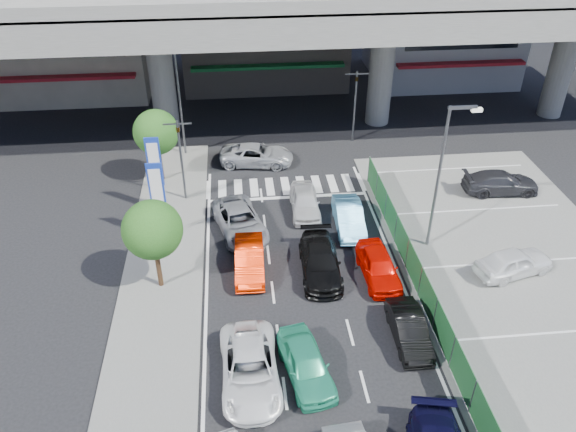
{
  "coord_description": "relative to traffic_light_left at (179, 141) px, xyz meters",
  "views": [
    {
      "loc": [
        -2.95,
        -17.48,
        18.15
      ],
      "look_at": [
        -0.54,
        6.18,
        2.27
      ],
      "focal_mm": 35.0,
      "sensor_mm": 36.0,
      "label": 1
    }
  ],
  "objects": [
    {
      "name": "building_east",
      "position": [
        22.2,
        19.97,
        2.06
      ],
      "size": [
        12.0,
        10.9,
        12.0
      ],
      "color": "gray",
      "rests_on": "ground"
    },
    {
      "name": "building_west",
      "position": [
        -9.8,
        19.97,
        2.56
      ],
      "size": [
        12.0,
        10.9,
        13.0
      ],
      "color": "gray",
      "rests_on": "ground"
    },
    {
      "name": "parking_lot",
      "position": [
        17.2,
        -10.0,
        -3.91
      ],
      "size": [
        12.0,
        28.0,
        0.06
      ],
      "primitive_type": "cube",
      "color": "#61625F",
      "rests_on": "ground"
    },
    {
      "name": "tree_far",
      "position": [
        -1.6,
        2.5,
        -0.55
      ],
      "size": [
        2.8,
        2.8,
        4.8
      ],
      "color": "#382314",
      "rests_on": "ground"
    },
    {
      "name": "wagon_silver_front_left",
      "position": [
        3.19,
        -3.71,
        -3.25
      ],
      "size": [
        3.45,
        5.38,
        1.38
      ],
      "primitive_type": "imported",
      "rotation": [
        0.0,
        0.0,
        0.25
      ],
      "color": "#97999F",
      "rests_on": "ground"
    },
    {
      "name": "parked_sedan_dgrey",
      "position": [
        19.3,
        -1.16,
        -3.2
      ],
      "size": [
        4.72,
        2.14,
        1.34
      ],
      "primitive_type": "imported",
      "rotation": [
        0.0,
        0.0,
        1.51
      ],
      "color": "#2B2A2F",
      "rests_on": "parking_lot"
    },
    {
      "name": "traffic_cone",
      "position": [
        11.8,
        -8.94,
        -3.51
      ],
      "size": [
        0.39,
        0.39,
        0.74
      ],
      "primitive_type": "cone",
      "rotation": [
        0.0,
        0.0,
        0.04
      ],
      "color": "red",
      "rests_on": "parking_lot"
    },
    {
      "name": "sidewalk_left",
      "position": [
        -0.8,
        -8.0,
        -3.88
      ],
      "size": [
        4.0,
        30.0,
        0.12
      ],
      "primitive_type": "cube",
      "color": "#61625F",
      "rests_on": "ground"
    },
    {
      "name": "kei_truck_front_right",
      "position": [
        9.27,
        -3.94,
        -3.25
      ],
      "size": [
        1.63,
        4.25,
        1.38
      ],
      "primitive_type": "imported",
      "rotation": [
        0.0,
        0.0,
        -0.04
      ],
      "color": "#67C2F3",
      "rests_on": "ground"
    },
    {
      "name": "street_lamp_left",
      "position": [
        -0.13,
        6.0,
        0.83
      ],
      "size": [
        1.65,
        0.22,
        8.0
      ],
      "color": "#595B60",
      "rests_on": "ground"
    },
    {
      "name": "traffic_light_right",
      "position": [
        11.7,
        7.0,
        0.0
      ],
      "size": [
        1.6,
        1.24,
        5.2
      ],
      "color": "#595B60",
      "rests_on": "ground"
    },
    {
      "name": "taxi_orange_left",
      "position": [
        3.57,
        -7.2,
        -3.26
      ],
      "size": [
        1.54,
        4.14,
        1.35
      ],
      "primitive_type": "imported",
      "rotation": [
        0.0,
        0.0,
        -0.03
      ],
      "color": "red",
      "rests_on": "ground"
    },
    {
      "name": "tree_near",
      "position": [
        -0.8,
        -8.0,
        -0.55
      ],
      "size": [
        2.8,
        2.8,
        4.8
      ],
      "color": "#382314",
      "rests_on": "ground"
    },
    {
      "name": "taxi_teal_mid",
      "position": [
        5.53,
        -14.18,
        -3.25
      ],
      "size": [
        2.36,
        4.28,
        1.38
      ],
      "primitive_type": "imported",
      "rotation": [
        0.0,
        0.0,
        0.19
      ],
      "color": "#2EAB81",
      "rests_on": "ground"
    },
    {
      "name": "taxi_orange_right",
      "position": [
        9.91,
        -8.37,
        -3.25
      ],
      "size": [
        1.78,
        4.11,
        1.38
      ],
      "primitive_type": "imported",
      "rotation": [
        0.0,
        0.0,
        0.04
      ],
      "color": "#DC0A00",
      "rests_on": "ground"
    },
    {
      "name": "sedan_black_mid",
      "position": [
        7.09,
        -7.7,
        -3.25
      ],
      "size": [
        2.11,
        4.83,
        1.38
      ],
      "primitive_type": "imported",
      "rotation": [
        0.0,
        0.0,
        -0.04
      ],
      "color": "black",
      "rests_on": "ground"
    },
    {
      "name": "sedan_white_front_mid",
      "position": [
        7.03,
        -2.05,
        -3.25
      ],
      "size": [
        1.74,
        4.09,
        1.38
      ],
      "primitive_type": "imported",
      "rotation": [
        0.0,
        0.0,
        -0.03
      ],
      "color": "silver",
      "rests_on": "ground"
    },
    {
      "name": "expressway",
      "position": [
        6.2,
        10.0,
        4.83
      ],
      "size": [
        64.0,
        14.0,
        10.75
      ],
      "color": "slate",
      "rests_on": "ground"
    },
    {
      "name": "signboard_near",
      "position": [
        -1.0,
        -4.01,
        -0.87
      ],
      "size": [
        0.8,
        0.14,
        4.7
      ],
      "color": "#595B60",
      "rests_on": "ground"
    },
    {
      "name": "street_lamp_right",
      "position": [
        13.37,
        -6.0,
        0.83
      ],
      "size": [
        1.65,
        0.22,
        8.0
      ],
      "color": "#595B60",
      "rests_on": "ground"
    },
    {
      "name": "crossing_wagon_silver",
      "position": [
        4.56,
        4.11,
        -3.26
      ],
      "size": [
        5.16,
        2.94,
        1.36
      ],
      "primitive_type": "imported",
      "rotation": [
        0.0,
        0.0,
        1.43
      ],
      "color": "#A7A9AF",
      "rests_on": "ground"
    },
    {
      "name": "sedan_white_mid_left",
      "position": [
        3.28,
        -14.21,
        -3.25
      ],
      "size": [
        2.4,
        5.02,
        1.38
      ],
      "primitive_type": "imported",
      "rotation": [
        0.0,
        0.0,
        0.02
      ],
      "color": "white",
      "rests_on": "ground"
    },
    {
      "name": "signboard_far",
      "position": [
        -1.4,
        -1.01,
        -0.87
      ],
      "size": [
        0.8,
        0.14,
        4.7
      ],
      "color": "#595B60",
      "rests_on": "ground"
    },
    {
      "name": "parked_sedan_white",
      "position": [
        16.67,
        -8.81,
        -3.19
      ],
      "size": [
        4.3,
        2.57,
        1.37
      ],
      "primitive_type": "imported",
      "rotation": [
        0.0,
        0.0,
        1.82
      ],
      "color": "white",
      "rests_on": "parking_lot"
    },
    {
      "name": "hatch_black_mid_right",
      "position": [
        10.22,
        -12.69,
        -3.32
      ],
      "size": [
        1.35,
        3.77,
        1.24
      ],
      "primitive_type": "imported",
      "rotation": [
        0.0,
        0.0,
        -0.01
      ],
      "color": "black",
      "rests_on": "ground"
    },
    {
      "name": "traffic_light_left",
      "position": [
        0.0,
        0.0,
        0.0
      ],
      "size": [
        1.6,
        1.24,
        5.2
      ],
      "color": "#595B60",
      "rests_on": "ground"
    },
    {
      "name": "fence_run",
      "position": [
        11.5,
        -11.0,
        -3.04
      ],
      "size": [
        0.16,
        22.0,
        1.8
      ],
      "primitive_type": null,
      "color": "#1C5227",
      "rests_on": "ground"
    },
    {
      "name": "ground",
      "position": [
        6.2,
        -12.0,
        -3.94
      ],
      "size": [
        120.0,
        120.0,
        0.0
      ],
      "primitive_type": "plane",
      "color": "black",
      "rests_on": "ground"
    }
  ]
}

